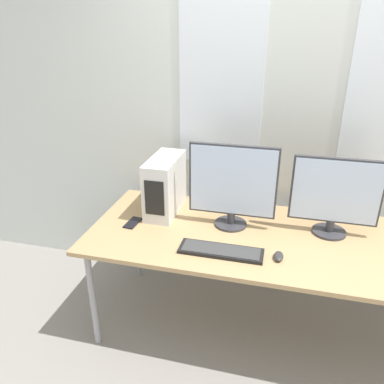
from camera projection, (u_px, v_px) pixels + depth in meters
The scene contains 8 objects.
wall_back at pixel (300, 118), 2.54m from camera, with size 8.00×0.07×2.70m.
desk at pixel (289, 245), 2.28m from camera, with size 2.48×0.91×0.74m.
pc_tower at pixel (165, 185), 2.54m from camera, with size 0.18×0.43×0.39m.
monitor_main at pixel (232, 185), 2.32m from camera, with size 0.55×0.21×0.54m.
monitor_right_near at pixel (335, 196), 2.24m from camera, with size 0.52×0.21×0.49m.
keyboard at pixel (221, 251), 2.13m from camera, with size 0.48×0.15×0.02m.
mouse at pixel (279, 256), 2.08m from camera, with size 0.05×0.10×0.03m.
cell_phone at pixel (133, 223), 2.45m from camera, with size 0.08×0.16×0.01m.
Camera 1 is at (-0.09, -1.58, 1.94)m, focal length 35.00 mm.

